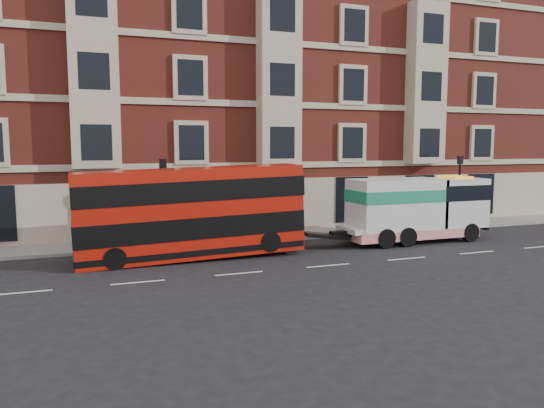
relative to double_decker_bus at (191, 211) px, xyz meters
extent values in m
plane|color=black|center=(5.20, -3.49, -2.19)|extent=(120.00, 120.00, 0.00)
cube|color=slate|center=(5.20, 4.01, -2.11)|extent=(90.00, 3.00, 0.15)
cube|color=maroon|center=(5.70, 11.51, 6.81)|extent=(45.00, 12.00, 18.00)
cylinder|color=black|center=(-0.80, 2.71, -0.04)|extent=(0.14, 0.14, 4.00)
cube|color=black|center=(-0.80, 2.71, 2.06)|extent=(0.35, 0.15, 0.50)
cylinder|color=black|center=(17.20, 2.71, -0.04)|extent=(0.14, 0.14, 4.00)
cube|color=black|center=(17.20, 2.71, 2.06)|extent=(0.35, 0.15, 0.50)
cube|color=#A61509|center=(0.00, 0.00, -0.06)|extent=(10.17, 2.27, 4.00)
cube|color=black|center=(0.00, 0.00, -0.65)|extent=(10.21, 2.33, 0.95)
cube|color=black|center=(0.00, 0.00, 0.99)|extent=(10.21, 2.33, 0.91)
cylinder|color=black|center=(-3.45, -1.03, -1.72)|extent=(0.94, 0.29, 0.94)
cylinder|color=black|center=(-3.45, 1.03, -1.72)|extent=(0.94, 0.29, 0.94)
cylinder|color=black|center=(3.45, -1.03, -1.45)|extent=(0.94, 0.29, 0.94)
cylinder|color=black|center=(3.45, 1.03, -1.45)|extent=(0.94, 0.29, 0.94)
cube|color=silver|center=(12.00, 0.00, -1.33)|extent=(8.18, 2.09, 0.27)
cube|color=silver|center=(14.63, 0.00, -0.15)|extent=(2.91, 2.27, 2.63)
cube|color=silver|center=(10.91, 0.00, -0.10)|extent=(4.91, 2.27, 2.63)
cube|color=#1C7F5B|center=(10.91, 0.00, 0.35)|extent=(4.95, 2.31, 0.64)
cube|color=red|center=(11.82, 0.00, -1.64)|extent=(7.27, 2.33, 0.50)
cylinder|color=black|center=(14.91, -1.03, -1.69)|extent=(1.00, 0.32, 1.00)
cylinder|color=black|center=(14.91, 1.03, -1.69)|extent=(1.00, 0.32, 1.00)
cylinder|color=black|center=(10.91, -1.03, -1.69)|extent=(1.00, 0.36, 1.00)
cylinder|color=black|center=(10.91, 1.03, -1.69)|extent=(1.00, 0.36, 1.00)
cylinder|color=black|center=(9.64, -1.03, -1.69)|extent=(1.00, 0.36, 1.00)
cylinder|color=black|center=(9.64, 1.03, -1.69)|extent=(1.00, 0.36, 1.00)
imported|color=#1F1831|center=(-3.81, 2.66, -1.17)|extent=(0.73, 0.58, 1.74)
camera|label=1|loc=(-4.87, -23.64, 3.02)|focal=35.00mm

